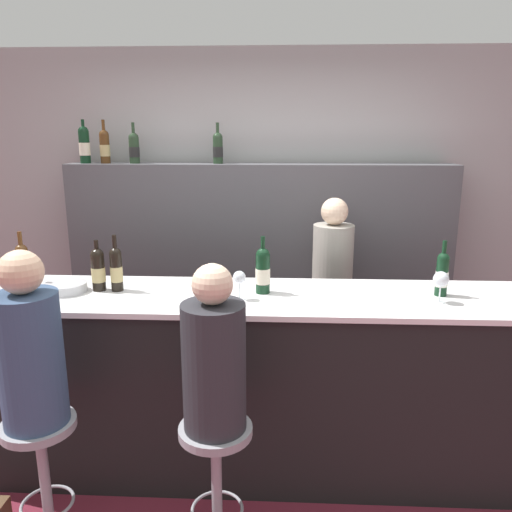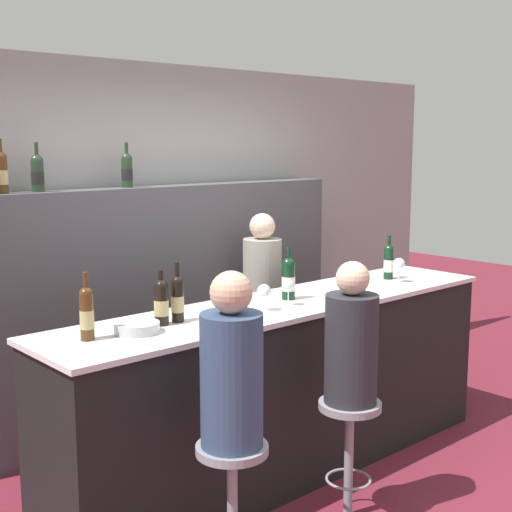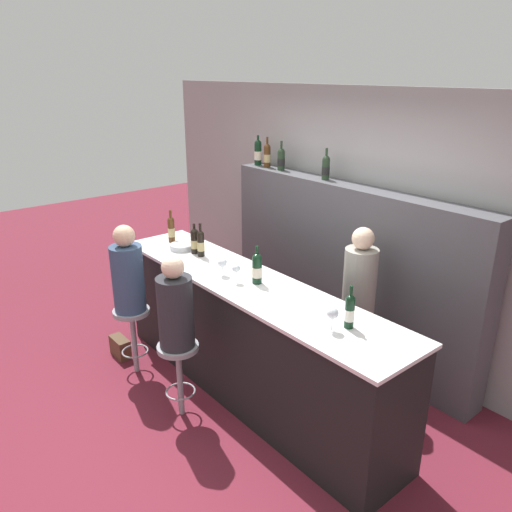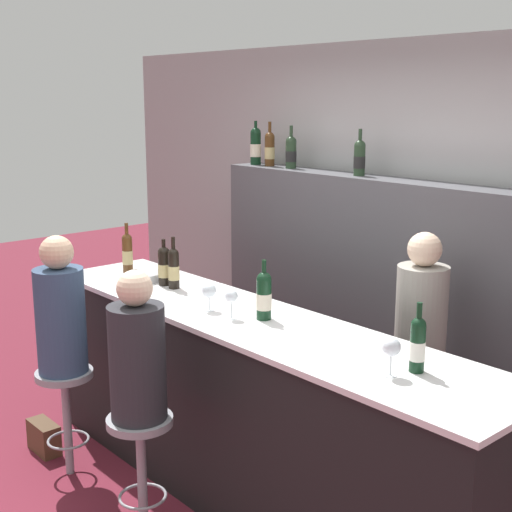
% 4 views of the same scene
% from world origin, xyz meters
% --- Properties ---
extents(ground_plane, '(16.00, 16.00, 0.00)m').
position_xyz_m(ground_plane, '(0.00, 0.00, 0.00)').
color(ground_plane, maroon).
extents(wall_back, '(6.40, 0.05, 2.60)m').
position_xyz_m(wall_back, '(0.00, 1.77, 1.30)').
color(wall_back, '#9E9E9E').
rests_on(wall_back, ground_plane).
extents(bar_counter, '(3.16, 0.67, 1.08)m').
position_xyz_m(bar_counter, '(0.00, 0.31, 0.54)').
color(bar_counter, black).
rests_on(bar_counter, ground_plane).
extents(back_bar_cabinet, '(2.96, 0.28, 1.72)m').
position_xyz_m(back_bar_cabinet, '(0.00, 1.54, 0.86)').
color(back_bar_cabinet, '#4C4C51').
rests_on(back_bar_cabinet, ground_plane).
extents(wine_bottle_counter_0, '(0.07, 0.07, 0.34)m').
position_xyz_m(wine_bottle_counter_0, '(-1.30, 0.35, 1.22)').
color(wine_bottle_counter_0, '#4C2D14').
rests_on(wine_bottle_counter_0, bar_counter).
extents(wine_bottle_counter_1, '(0.08, 0.08, 0.29)m').
position_xyz_m(wine_bottle_counter_1, '(-0.87, 0.35, 1.20)').
color(wine_bottle_counter_1, black).
rests_on(wine_bottle_counter_1, bar_counter).
extents(wine_bottle_counter_2, '(0.07, 0.07, 0.32)m').
position_xyz_m(wine_bottle_counter_2, '(-0.76, 0.35, 1.21)').
color(wine_bottle_counter_2, black).
rests_on(wine_bottle_counter_2, bar_counter).
extents(wine_bottle_counter_3, '(0.08, 0.08, 0.32)m').
position_xyz_m(wine_bottle_counter_3, '(0.07, 0.35, 1.21)').
color(wine_bottle_counter_3, black).
rests_on(wine_bottle_counter_3, bar_counter).
extents(wine_bottle_counter_4, '(0.07, 0.07, 0.31)m').
position_xyz_m(wine_bottle_counter_4, '(1.05, 0.35, 1.20)').
color(wine_bottle_counter_4, black).
rests_on(wine_bottle_counter_4, bar_counter).
extents(wine_bottle_backbar_0, '(0.08, 0.08, 0.33)m').
position_xyz_m(wine_bottle_backbar_0, '(-1.35, 1.54, 1.86)').
color(wine_bottle_backbar_0, black).
rests_on(wine_bottle_backbar_0, back_bar_cabinet).
extents(wine_bottle_backbar_1, '(0.08, 0.08, 0.33)m').
position_xyz_m(wine_bottle_backbar_1, '(-1.19, 1.54, 1.85)').
color(wine_bottle_backbar_1, '#4C2D14').
rests_on(wine_bottle_backbar_1, back_bar_cabinet).
extents(wine_bottle_backbar_2, '(0.08, 0.08, 0.31)m').
position_xyz_m(wine_bottle_backbar_2, '(-0.97, 1.54, 1.84)').
color(wine_bottle_backbar_2, '#233823').
rests_on(wine_bottle_backbar_2, back_bar_cabinet).
extents(wine_bottle_backbar_3, '(0.08, 0.08, 0.30)m').
position_xyz_m(wine_bottle_backbar_3, '(-0.32, 1.54, 1.84)').
color(wine_bottle_backbar_3, '#233823').
rests_on(wine_bottle_backbar_3, back_bar_cabinet).
extents(wine_glass_0, '(0.08, 0.08, 0.15)m').
position_xyz_m(wine_glass_0, '(-0.25, 0.23, 1.19)').
color(wine_glass_0, silver).
rests_on(wine_glass_0, bar_counter).
extents(wine_glass_1, '(0.07, 0.07, 0.16)m').
position_xyz_m(wine_glass_1, '(-0.06, 0.23, 1.20)').
color(wine_glass_1, silver).
rests_on(wine_glass_1, bar_counter).
extents(wine_glass_2, '(0.08, 0.08, 0.17)m').
position_xyz_m(wine_glass_2, '(1.00, 0.23, 1.20)').
color(wine_glass_2, silver).
rests_on(wine_glass_2, bar_counter).
extents(metal_bowl, '(0.23, 0.23, 0.05)m').
position_xyz_m(metal_bowl, '(-1.05, 0.31, 1.11)').
color(metal_bowl, '#B7B7BC').
rests_on(metal_bowl, bar_counter).
extents(bar_stool_left, '(0.34, 0.34, 0.66)m').
position_xyz_m(bar_stool_left, '(-0.95, -0.32, 0.51)').
color(bar_stool_left, gray).
rests_on(bar_stool_left, ground_plane).
extents(guest_seated_left, '(0.29, 0.29, 0.81)m').
position_xyz_m(guest_seated_left, '(-0.95, -0.32, 1.02)').
color(guest_seated_left, '#334766').
rests_on(guest_seated_left, bar_stool_left).
extents(bar_stool_right, '(0.34, 0.34, 0.66)m').
position_xyz_m(bar_stool_right, '(-0.12, -0.32, 0.51)').
color(bar_stool_right, gray).
rests_on(bar_stool_right, ground_plane).
extents(guest_seated_right, '(0.28, 0.28, 0.76)m').
position_xyz_m(guest_seated_right, '(-0.12, -0.32, 0.99)').
color(guest_seated_right, '#28282D').
rests_on(guest_seated_right, bar_stool_right).
extents(bartender, '(0.28, 0.28, 1.52)m').
position_xyz_m(bartender, '(0.53, 1.10, 0.71)').
color(bartender, gray).
rests_on(bartender, ground_plane).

